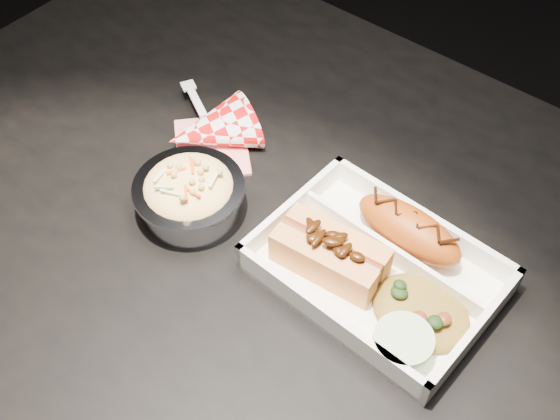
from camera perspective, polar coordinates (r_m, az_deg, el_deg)
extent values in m
cube|color=black|center=(0.81, 1.61, -3.37)|extent=(1.20, 0.80, 0.03)
cylinder|color=black|center=(1.52, -7.07, 7.14)|extent=(0.05, 0.05, 0.72)
cube|color=white|center=(0.78, 7.75, -5.35)|extent=(0.26, 0.19, 0.01)
cube|color=white|center=(0.81, 11.45, -0.94)|extent=(0.25, 0.02, 0.04)
cube|color=white|center=(0.72, 3.79, -8.94)|extent=(0.25, 0.02, 0.04)
cube|color=white|center=(0.81, 0.96, -0.09)|extent=(0.02, 0.18, 0.04)
cube|color=white|center=(0.74, 15.49, -9.68)|extent=(0.02, 0.18, 0.04)
cube|color=white|center=(0.78, 8.94, -3.66)|extent=(0.23, 0.02, 0.03)
ellipsoid|color=#A44510|center=(0.79, 10.42, -1.58)|extent=(0.13, 0.06, 0.05)
cube|color=#E6944E|center=(0.75, 3.43, -4.52)|extent=(0.12, 0.04, 0.04)
cube|color=#E6944E|center=(0.77, 4.74, -2.77)|extent=(0.12, 0.04, 0.04)
cylinder|color=brown|center=(0.75, 4.13, -3.23)|extent=(0.12, 0.04, 0.03)
ellipsoid|color=olive|center=(0.74, 11.51, -7.66)|extent=(0.11, 0.09, 0.03)
cylinder|color=#B2D19E|center=(0.71, 9.91, -10.75)|extent=(0.06, 0.06, 0.03)
cylinder|color=silver|center=(0.82, -7.30, 0.84)|extent=(0.11, 0.11, 0.04)
cylinder|color=silver|center=(0.80, -7.45, 1.83)|extent=(0.13, 0.13, 0.01)
ellipsoid|color=#F3F0AB|center=(0.80, -7.45, 1.83)|extent=(0.10, 0.10, 0.04)
cube|color=red|center=(0.90, -5.57, 5.11)|extent=(0.14, 0.14, 0.00)
cone|color=red|center=(0.90, -5.68, 6.45)|extent=(0.14, 0.14, 0.10)
cube|color=white|center=(0.94, -6.80, 8.73)|extent=(0.06, 0.04, 0.00)
cube|color=white|center=(0.97, -7.46, 9.98)|extent=(0.02, 0.02, 0.00)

